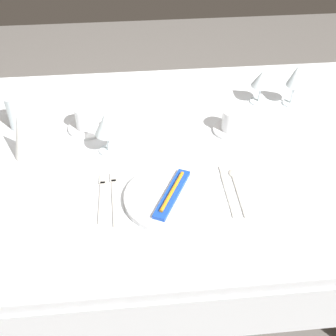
{
  "coord_description": "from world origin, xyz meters",
  "views": [
    {
      "loc": [
        -0.09,
        -1.15,
        1.62
      ],
      "look_at": [
        0.01,
        -0.12,
        0.76
      ],
      "focal_mm": 47.36,
      "sensor_mm": 36.0,
      "label": 1
    }
  ],
  "objects": [
    {
      "name": "saucer_left",
      "position": [
        0.25,
        0.08,
        0.74
      ],
      "size": [
        0.13,
        0.13,
        0.01
      ],
      "primitive_type": "cylinder",
      "color": "white",
      "rests_on": "dining_table"
    },
    {
      "name": "dining_table",
      "position": [
        0.0,
        0.0,
        0.66
      ],
      "size": [
        1.8,
        1.11,
        0.74
      ],
      "color": "white",
      "rests_on": "ground"
    },
    {
      "name": "napkin_folded",
      "position": [
        -0.43,
        0.01,
        0.82
      ],
      "size": [
        0.08,
        0.08,
        0.17
      ],
      "primitive_type": "cone",
      "color": "white",
      "rests_on": "dining_table"
    },
    {
      "name": "saucer_right",
      "position": [
        -0.24,
        0.14,
        0.74
      ],
      "size": [
        0.14,
        0.14,
        0.01
      ],
      "primitive_type": "cylinder",
      "color": "white",
      "rests_on": "dining_table"
    },
    {
      "name": "drink_tumbler",
      "position": [
        -0.48,
        0.18,
        0.8
      ],
      "size": [
        0.07,
        0.07,
        0.12
      ],
      "color": "silver",
      "rests_on": "dining_table"
    },
    {
      "name": "dinner_plate",
      "position": [
        0.01,
        -0.24,
        0.75
      ],
      "size": [
        0.28,
        0.28,
        0.02
      ],
      "primitive_type": "cylinder",
      "color": "white",
      "rests_on": "dining_table"
    },
    {
      "name": "wine_glass_left",
      "position": [
        0.51,
        0.23,
        0.85
      ],
      "size": [
        0.07,
        0.07,
        0.16
      ],
      "color": "silver",
      "rests_on": "dining_table"
    },
    {
      "name": "toothbrush_package",
      "position": [
        0.01,
        -0.24,
        0.77
      ],
      "size": [
        0.13,
        0.2,
        0.02
      ],
      "color": "blue",
      "rests_on": "dinner_plate"
    },
    {
      "name": "ground_plane",
      "position": [
        0.0,
        0.0,
        0.0
      ],
      "size": [
        6.0,
        6.0,
        0.0
      ],
      "primitive_type": "plane",
      "color": "slate"
    },
    {
      "name": "wine_glass_centre",
      "position": [
        0.4,
        0.26,
        0.83
      ],
      "size": [
        0.08,
        0.08,
        0.13
      ],
      "color": "silver",
      "rests_on": "dining_table"
    },
    {
      "name": "spoon_soup",
      "position": [
        0.21,
        -0.2,
        0.74
      ],
      "size": [
        0.03,
        0.21,
        0.01
      ],
      "color": "beige",
      "rests_on": "dining_table"
    },
    {
      "name": "dinner_knife",
      "position": [
        0.18,
        -0.22,
        0.74
      ],
      "size": [
        0.02,
        0.22,
        0.0
      ],
      "color": "beige",
      "rests_on": "dining_table"
    },
    {
      "name": "fork_outer",
      "position": [
        -0.15,
        -0.21,
        0.74
      ],
      "size": [
        0.02,
        0.23,
        0.0
      ],
      "color": "beige",
      "rests_on": "dining_table"
    },
    {
      "name": "coffee_cup_right",
      "position": [
        -0.24,
        0.14,
        0.79
      ],
      "size": [
        0.1,
        0.08,
        0.07
      ],
      "color": "white",
      "rests_on": "saucer_right"
    },
    {
      "name": "wine_glass_right",
      "position": [
        -0.17,
        0.01,
        0.84
      ],
      "size": [
        0.08,
        0.08,
        0.15
      ],
      "color": "silver",
      "rests_on": "dining_table"
    },
    {
      "name": "fork_inner",
      "position": [
        -0.19,
        -0.21,
        0.74
      ],
      "size": [
        0.02,
        0.2,
        0.0
      ],
      "color": "beige",
      "rests_on": "dining_table"
    },
    {
      "name": "coffee_cup_left",
      "position": [
        0.26,
        0.08,
        0.79
      ],
      "size": [
        0.1,
        0.07,
        0.07
      ],
      "color": "white",
      "rests_on": "saucer_left"
    }
  ]
}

